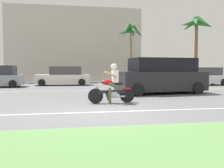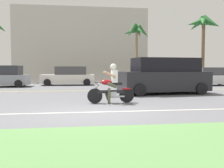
# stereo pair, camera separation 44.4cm
# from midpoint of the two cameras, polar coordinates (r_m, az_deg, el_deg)

# --- Properties ---
(ground) EXTENTS (56.00, 30.00, 0.04)m
(ground) POSITION_cam_midpoint_polar(r_m,az_deg,el_deg) (11.29, -5.86, -3.84)
(ground) COLOR slate
(grass_median) EXTENTS (56.00, 3.80, 0.06)m
(grass_median) POSITION_cam_midpoint_polar(r_m,az_deg,el_deg) (4.38, 1.69, -15.07)
(grass_median) COLOR #5B8C4C
(grass_median) RESTS_ON ground
(lane_line_near) EXTENTS (50.40, 0.12, 0.01)m
(lane_line_near) POSITION_cam_midpoint_polar(r_m,az_deg,el_deg) (8.43, -4.30, -6.19)
(lane_line_near) COLOR silver
(lane_line_near) RESTS_ON ground
(lane_line_far) EXTENTS (50.40, 0.12, 0.01)m
(lane_line_far) POSITION_cam_midpoint_polar(r_m,az_deg,el_deg) (16.34, -7.26, -1.48)
(lane_line_far) COLOR yellow
(lane_line_far) RESTS_ON ground
(motorcyclist) EXTENTS (1.93, 0.63, 1.61)m
(motorcyclist) POSITION_cam_midpoint_polar(r_m,az_deg,el_deg) (10.50, -1.22, -0.54)
(motorcyclist) COLOR black
(motorcyclist) RESTS_ON ground
(suv_nearby) EXTENTS (5.18, 2.62, 1.98)m
(suv_nearby) POSITION_cam_midpoint_polar(r_m,az_deg,el_deg) (14.73, 9.97, 1.69)
(suv_nearby) COLOR #232328
(suv_nearby) RESTS_ON ground
(parked_car_1) EXTENTS (4.43, 1.93, 1.55)m
(parked_car_1) POSITION_cam_midpoint_polar(r_m,az_deg,el_deg) (21.94, -11.26, 1.65)
(parked_car_1) COLOR white
(parked_car_1) RESTS_ON ground
(parked_car_2) EXTENTS (3.99, 2.07, 1.65)m
(parked_car_2) POSITION_cam_midpoint_polar(r_m,az_deg,el_deg) (22.53, 5.03, 1.84)
(parked_car_2) COLOR white
(parked_car_2) RESTS_ON ground
(parked_car_3) EXTENTS (4.01, 1.85, 1.48)m
(parked_car_3) POSITION_cam_midpoint_polar(r_m,az_deg,el_deg) (22.83, 19.04, 1.51)
(parked_car_3) COLOR silver
(parked_car_3) RESTS_ON ground
(palm_tree_0) EXTENTS (2.70, 2.81, 5.57)m
(palm_tree_0) POSITION_cam_midpoint_polar(r_m,az_deg,el_deg) (24.82, 3.68, 10.94)
(palm_tree_0) COLOR #846B4C
(palm_tree_0) RESTS_ON ground
(palm_tree_1) EXTENTS (3.74, 3.63, 6.51)m
(palm_tree_1) POSITION_cam_midpoint_polar(r_m,az_deg,el_deg) (27.18, 17.69, 11.98)
(palm_tree_1) COLOR brown
(palm_tree_1) RESTS_ON ground
(building_far) EXTENTS (14.13, 4.00, 7.80)m
(building_far) POSITION_cam_midpoint_polar(r_m,az_deg,el_deg) (29.28, -8.65, 8.35)
(building_far) COLOR #BCB7AD
(building_far) RESTS_ON ground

